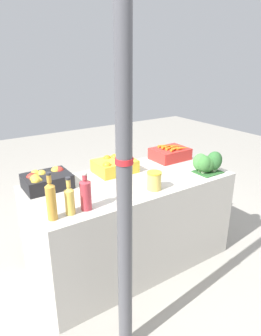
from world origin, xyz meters
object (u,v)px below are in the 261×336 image
object	(u,v)px
apple_crate	(46,180)
orange_crate	(116,164)
juice_bottle_amber	(51,200)
pickle_jar	(154,181)
juice_bottle_golden	(70,199)
support_pole	(124,182)
carrot_crate	(170,153)
juice_bottle_ruby	(86,194)
broccoli_pile	(208,163)

from	to	relation	value
apple_crate	orange_crate	bearing A→B (deg)	-0.24
juice_bottle_amber	pickle_jar	distance (m)	0.79
orange_crate	juice_bottle_golden	bearing A→B (deg)	-142.92
support_pole	carrot_crate	xyz separation A→B (m)	(1.11, 0.91, -0.29)
juice_bottle_golden	juice_bottle_ruby	xyz separation A→B (m)	(0.11, -0.00, 0.01)
support_pole	carrot_crate	size ratio (longest dim) A/B	6.66
support_pole	apple_crate	bearing A→B (deg)	97.72
juice_bottle_golden	pickle_jar	xyz separation A→B (m)	(0.68, 0.00, -0.03)
support_pole	apple_crate	size ratio (longest dim) A/B	6.66
apple_crate	juice_bottle_golden	size ratio (longest dim) A/B	1.36
carrot_crate	juice_bottle_golden	size ratio (longest dim) A/B	1.36
apple_crate	juice_bottle_ruby	world-z (taller)	juice_bottle_ruby
broccoli_pile	juice_bottle_ruby	distance (m)	1.16
apple_crate	juice_bottle_amber	world-z (taller)	juice_bottle_amber
support_pole	pickle_jar	distance (m)	0.76
juice_bottle_golden	juice_bottle_ruby	world-z (taller)	juice_bottle_ruby
juice_bottle_golden	broccoli_pile	bearing A→B (deg)	0.89
apple_crate	broccoli_pile	distance (m)	1.34
orange_crate	broccoli_pile	bearing A→B (deg)	-35.41
pickle_jar	juice_bottle_golden	bearing A→B (deg)	-179.82
carrot_crate	broccoli_pile	bearing A→B (deg)	-86.31
apple_crate	juice_bottle_golden	bearing A→B (deg)	-90.64
juice_bottle_golden	pickle_jar	distance (m)	0.68
carrot_crate	pickle_jar	world-z (taller)	carrot_crate
orange_crate	juice_bottle_ruby	size ratio (longest dim) A/B	1.31
pickle_jar	broccoli_pile	bearing A→B (deg)	1.69
juice_bottle_amber	orange_crate	bearing A→B (deg)	32.51
support_pole	carrot_crate	bearing A→B (deg)	39.46
carrot_crate	juice_bottle_ruby	bearing A→B (deg)	-157.20
support_pole	juice_bottle_amber	world-z (taller)	support_pole
apple_crate	broccoli_pile	xyz separation A→B (m)	(1.26, -0.46, 0.03)
broccoli_pile	juice_bottle_ruby	size ratio (longest dim) A/B	0.91
juice_bottle_ruby	broccoli_pile	bearing A→B (deg)	0.97
juice_bottle_amber	juice_bottle_ruby	world-z (taller)	juice_bottle_amber
juice_bottle_amber	juice_bottle_ruby	size ratio (longest dim) A/B	1.19
broccoli_pile	pickle_jar	bearing A→B (deg)	-178.31
support_pole	carrot_crate	world-z (taller)	support_pole
juice_bottle_amber	pickle_jar	world-z (taller)	juice_bottle_amber
broccoli_pile	pickle_jar	size ratio (longest dim) A/B	1.70
apple_crate	orange_crate	distance (m)	0.62
apple_crate	broccoli_pile	world-z (taller)	broccoli_pile
orange_crate	carrot_crate	xyz separation A→B (m)	(0.61, -0.00, -0.01)
support_pole	juice_bottle_amber	xyz separation A→B (m)	(-0.25, 0.44, -0.22)
apple_crate	carrot_crate	size ratio (longest dim) A/B	1.00
juice_bottle_golden	pickle_jar	size ratio (longest dim) A/B	1.79
support_pole	juice_bottle_amber	distance (m)	0.55
orange_crate	support_pole	bearing A→B (deg)	-118.60
broccoli_pile	juice_bottle_golden	size ratio (longest dim) A/B	0.95
support_pole	juice_bottle_ruby	distance (m)	0.50
apple_crate	broccoli_pile	bearing A→B (deg)	-19.92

